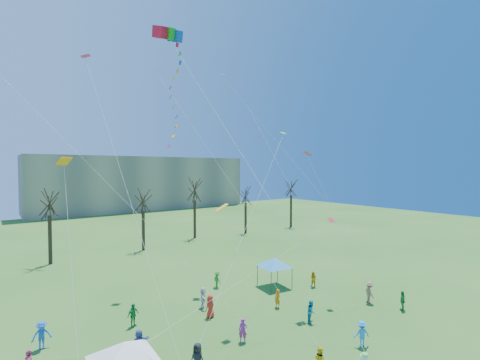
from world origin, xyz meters
TOP-DOWN VIEW (x-y plane):
  - distant_building at (22.00, 82.00)m, footprint 60.00×14.00m
  - bare_tree_row at (2.22, 34.96)m, footprint 69.12×8.23m
  - big_box_kite at (-3.82, 8.22)m, footprint 3.64×7.09m
  - canopy_tent_white at (-9.02, 3.91)m, footprint 4.37×4.37m
  - canopy_tent_blue at (8.43, 11.86)m, footprint 3.75×3.75m
  - festival_crowd at (-1.69, 6.49)m, footprint 26.53×16.21m
  - small_kites_aloft at (0.40, 10.94)m, footprint 27.74×19.87m

SIDE VIEW (x-z plane):
  - festival_crowd at x=-1.69m, z-range -0.07..1.79m
  - canopy_tent_blue at x=8.43m, z-range 0.99..3.83m
  - canopy_tent_white at x=-9.02m, z-range 1.14..4.42m
  - bare_tree_row at x=2.22m, z-range 1.48..12.27m
  - distant_building at x=22.00m, z-range 0.00..15.00m
  - small_kites_aloft at x=0.40m, z-range -2.00..30.35m
  - big_box_kite at x=-3.82m, z-range 5.26..27.93m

